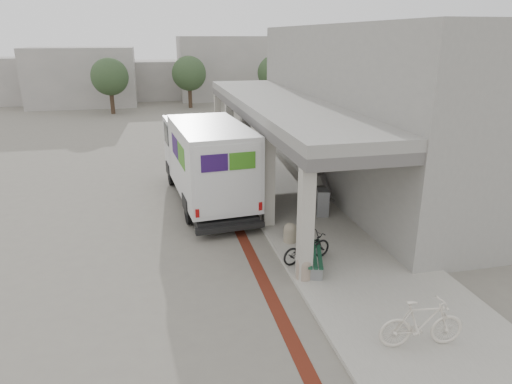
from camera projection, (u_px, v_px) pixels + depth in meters
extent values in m
plane|color=#6B655C|center=(213.00, 238.00, 15.64)|extent=(120.00, 120.00, 0.00)
cube|color=#541C10|center=(231.00, 214.00, 17.70)|extent=(0.35, 40.00, 0.01)
cube|color=gray|center=(322.00, 226.00, 16.47)|extent=(4.40, 28.00, 0.12)
cube|color=gray|center=(361.00, 109.00, 20.21)|extent=(4.30, 17.00, 7.00)
cube|color=#585553|center=(280.00, 112.00, 19.42)|extent=(3.40, 16.90, 0.35)
cube|color=gray|center=(280.00, 103.00, 19.30)|extent=(3.40, 16.90, 0.35)
cube|color=gray|center=(82.00, 77.00, 44.38)|extent=(10.00, 6.00, 5.50)
cube|color=gray|center=(155.00, 80.00, 49.79)|extent=(8.00, 6.00, 4.00)
cube|color=gray|center=(221.00, 68.00, 49.03)|extent=(9.00, 6.00, 6.50)
cube|color=gray|center=(24.00, 81.00, 46.03)|extent=(7.00, 5.00, 4.50)
cylinder|color=#38281C|center=(112.00, 100.00, 39.99)|extent=(0.36, 0.36, 2.40)
sphere|color=#294025|center=(110.00, 77.00, 39.34)|extent=(3.20, 3.20, 3.20)
cylinder|color=#38281C|center=(190.00, 95.00, 43.32)|extent=(0.36, 0.36, 2.40)
sphere|color=#294025|center=(189.00, 73.00, 42.67)|extent=(3.20, 3.20, 3.20)
cylinder|color=#38281C|center=(274.00, 94.00, 44.10)|extent=(0.36, 0.36, 2.40)
sphere|color=#294025|center=(274.00, 73.00, 43.45)|extent=(3.20, 3.20, 3.20)
cube|color=black|center=(208.00, 192.00, 18.91)|extent=(2.78, 7.48, 0.31)
cube|color=silver|center=(211.00, 160.00, 17.53)|extent=(2.94, 5.63, 2.72)
cube|color=silver|center=(194.00, 144.00, 20.83)|extent=(2.66, 2.19, 2.41)
cube|color=silver|center=(191.00, 157.00, 22.11)|extent=(2.35, 0.81, 0.84)
cube|color=black|center=(191.00, 128.00, 21.40)|extent=(2.34, 0.69, 1.10)
cube|color=black|center=(230.00, 228.00, 15.53)|extent=(2.42, 0.46, 0.19)
cube|color=#2A114E|center=(175.00, 146.00, 17.67)|extent=(0.14, 1.46, 0.78)
cube|color=#387E1B|center=(181.00, 156.00, 16.26)|extent=(0.14, 1.46, 0.78)
cube|color=#2A114E|center=(214.00, 163.00, 14.71)|extent=(0.89, 0.10, 0.58)
cube|color=#387E1B|center=(242.00, 161.00, 14.98)|extent=(0.89, 0.10, 0.58)
cylinder|color=black|center=(172.00, 175.00, 21.03)|extent=(0.37, 0.96, 0.94)
cylinder|color=black|center=(218.00, 171.00, 21.65)|extent=(0.37, 0.96, 0.94)
cylinder|color=black|center=(190.00, 211.00, 16.69)|extent=(0.37, 0.96, 0.94)
cylinder|color=black|center=(247.00, 205.00, 17.32)|extent=(0.37, 0.96, 0.94)
cube|color=gray|center=(315.00, 274.00, 12.63)|extent=(0.41, 0.20, 0.40)
cube|color=gray|center=(313.00, 248.00, 14.13)|extent=(0.41, 0.20, 0.40)
cube|color=#133B26|center=(309.00, 253.00, 13.32)|extent=(0.68, 1.86, 0.05)
cube|color=#133B26|center=(314.00, 253.00, 13.31)|extent=(0.68, 1.86, 0.05)
cube|color=#133B26|center=(319.00, 254.00, 13.30)|extent=(0.68, 1.86, 0.05)
cylinder|color=gray|center=(304.00, 271.00, 12.74)|extent=(0.45, 0.45, 0.45)
sphere|color=gray|center=(304.00, 263.00, 12.66)|extent=(0.45, 0.45, 0.45)
cylinder|color=gray|center=(290.00, 235.00, 15.00)|extent=(0.43, 0.43, 0.43)
sphere|color=gray|center=(290.00, 229.00, 14.93)|extent=(0.43, 0.43, 0.43)
cube|color=gray|center=(322.00, 202.00, 17.16)|extent=(0.57, 0.68, 0.99)
imported|color=black|center=(307.00, 248.00, 13.64)|extent=(1.77, 1.06, 0.88)
imported|color=beige|center=(422.00, 323.00, 9.83)|extent=(1.95, 0.76, 1.14)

